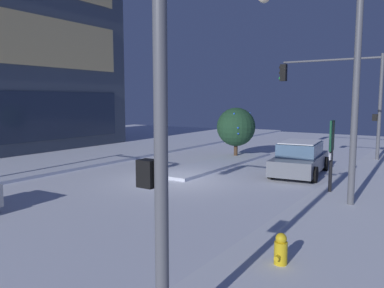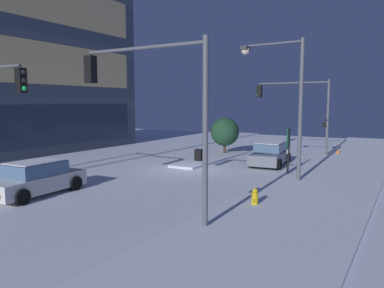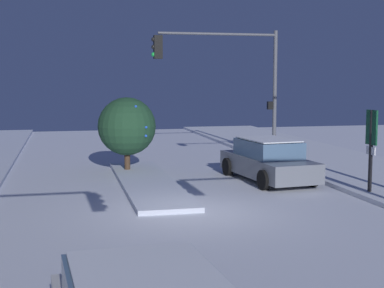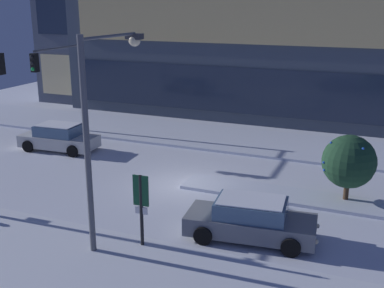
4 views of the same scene
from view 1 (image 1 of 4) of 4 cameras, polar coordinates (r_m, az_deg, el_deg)
The scene contains 10 objects.
ground at distance 15.92m, azimuth -2.10°, elevation -5.52°, with size 52.00×52.00×0.00m, color silver.
curb_strip_far at distance 21.46m, azimuth -19.60°, elevation -2.54°, with size 52.00×5.20×0.14m, color silver.
median_strip at distance 19.86m, azimuth 4.19°, elevation -2.88°, with size 9.00×1.80×0.14m, color silver.
car_near at distance 17.83m, azimuth 15.79°, elevation -2.13°, with size 4.77×2.40×1.49m.
traffic_light_corner_near_right at distance 23.05m, azimuth 20.68°, elevation 7.93°, with size 0.32×5.74×5.75m.
traffic_light_corner_near_left at distance 6.29m, azimuth -19.92°, elevation 14.11°, with size 0.32×5.26×6.07m.
street_lamp_arched at distance 12.81m, azimuth 19.16°, elevation 12.52°, with size 0.56×3.37×7.17m.
fire_hydrant at distance 7.97m, azimuth 13.10°, elevation -15.52°, with size 0.48×0.26×0.77m.
parking_info_sign at distance 14.09m, azimuth 20.09°, elevation -0.58°, with size 0.55×0.12×2.64m.
decorated_tree_median at distance 22.06m, azimuth 6.59°, elevation 2.54°, with size 2.21×2.21×2.90m.
Camera 1 is at (-12.62, -9.10, 3.35)m, focal length 35.75 mm.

